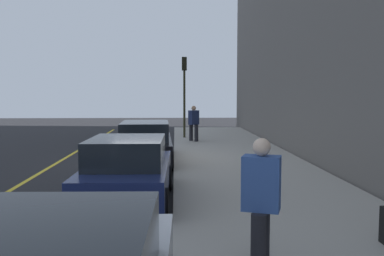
% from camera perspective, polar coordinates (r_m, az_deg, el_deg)
% --- Properties ---
extents(ground_plane, '(56.00, 56.00, 0.00)m').
position_cam_1_polar(ground_plane, '(15.11, -6.30, -4.77)').
color(ground_plane, black).
extents(sidewalk, '(28.00, 4.60, 0.15)m').
position_cam_1_polar(sidewalk, '(15.23, 6.21, -4.41)').
color(sidewalk, '#A39E93').
rests_on(sidewalk, ground).
extents(lane_stripe_centre, '(28.00, 0.14, 0.01)m').
position_cam_1_polar(lane_stripe_centre, '(15.66, -18.10, -4.62)').
color(lane_stripe_centre, gold).
rests_on(lane_stripe_centre, ground).
extents(parked_car_navy, '(4.16, 1.95, 1.51)m').
position_cam_1_polar(parked_car_navy, '(9.50, -8.77, -5.81)').
color(parked_car_navy, black).
rests_on(parked_car_navy, ground).
extents(parked_car_black, '(4.63, 2.01, 1.51)m').
position_cam_1_polar(parked_car_black, '(14.68, -6.41, -2.06)').
color(parked_car_black, black).
rests_on(parked_car_black, ground).
extents(pedestrian_navy_coat, '(0.53, 0.55, 1.74)m').
position_cam_1_polar(pedestrian_navy_coat, '(20.47, 0.24, 0.79)').
color(pedestrian_navy_coat, black).
rests_on(pedestrian_navy_coat, sidewalk).
extents(pedestrian_blue_coat, '(0.56, 0.55, 1.77)m').
position_cam_1_polar(pedestrian_blue_coat, '(5.53, 9.43, -9.91)').
color(pedestrian_blue_coat, black).
rests_on(pedestrian_blue_coat, sidewalk).
extents(traffic_light_pole, '(0.35, 0.26, 4.26)m').
position_cam_1_polar(traffic_light_pole, '(22.19, -1.06, 6.15)').
color(traffic_light_pole, '#2D2D19').
rests_on(traffic_light_pole, sidewalk).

